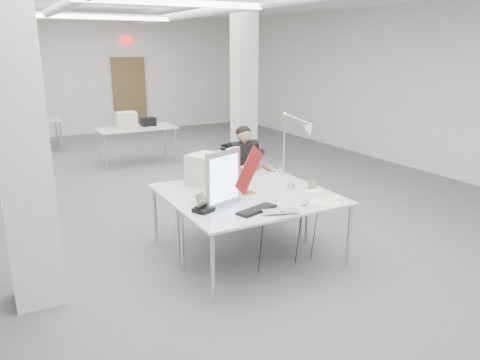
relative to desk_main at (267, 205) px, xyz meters
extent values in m
cube|color=#535356|center=(0.00, 2.50, -0.75)|extent=(10.00, 14.00, 0.02)
cube|color=silver|center=(0.00, 9.51, 0.86)|extent=(10.00, 0.02, 3.20)
cube|color=silver|center=(5.01, 2.50, 0.86)|extent=(0.02, 14.00, 3.20)
cube|color=white|center=(-2.30, 0.50, 0.86)|extent=(0.45, 0.45, 3.20)
cube|color=white|center=(2.50, 5.00, 0.86)|extent=(0.45, 0.45, 3.20)
cube|color=brown|center=(1.20, 9.44, 0.31)|extent=(0.95, 0.08, 2.10)
cube|color=red|center=(1.20, 9.40, 1.81)|extent=(0.32, 0.06, 0.16)
cylinder|color=silver|center=(1.40, 2.50, 2.28)|extent=(0.16, 13.60, 0.16)
cube|color=white|center=(0.00, 2.50, 2.24)|extent=(2.80, 0.14, 0.08)
cube|color=white|center=(0.00, 6.50, 2.24)|extent=(2.80, 0.14, 0.08)
cube|color=silver|center=(0.00, 0.00, 0.00)|extent=(1.80, 0.90, 0.02)
cube|color=silver|center=(0.00, 0.90, 0.00)|extent=(1.80, 0.90, 0.02)
cube|color=silver|center=(0.20, 5.50, 0.00)|extent=(1.60, 0.80, 0.02)
cube|color=silver|center=(-1.80, 7.70, 0.00)|extent=(1.60, 0.80, 0.02)
cube|color=silver|center=(-0.43, 0.19, 0.31)|extent=(0.47, 0.22, 0.60)
cube|color=maroon|center=(-0.14, 0.16, 0.37)|extent=(0.45, 0.20, 0.52)
cube|color=black|center=(-0.21, -0.13, 0.02)|extent=(0.51, 0.30, 0.02)
imported|color=silver|center=(-0.04, -0.36, 0.03)|extent=(0.43, 0.34, 0.03)
ellipsoid|color=#A4A5A9|center=(0.33, -0.23, 0.03)|extent=(0.10, 0.07, 0.04)
cube|color=black|center=(-0.70, 0.11, 0.04)|extent=(0.24, 0.23, 0.05)
cube|color=#A37E46|center=(-0.62, 0.36, 0.07)|extent=(0.15, 0.11, 0.12)
cube|color=olive|center=(0.79, 0.25, 0.06)|extent=(0.13, 0.05, 0.10)
cylinder|color=#B2B2B7|center=(0.53, 0.31, 0.06)|extent=(0.10, 0.06, 0.10)
cube|color=white|center=(0.56, -0.28, 0.02)|extent=(0.34, 0.37, 0.01)
cube|color=#E1CB87|center=(0.74, -0.15, 0.02)|extent=(0.16, 0.23, 0.01)
cube|color=white|center=(0.73, 0.12, 0.02)|extent=(0.22, 0.18, 0.01)
cube|color=beige|center=(-0.25, 1.03, 0.20)|extent=(0.51, 0.50, 0.37)
camera|label=1|loc=(-2.55, -4.05, 1.65)|focal=35.00mm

